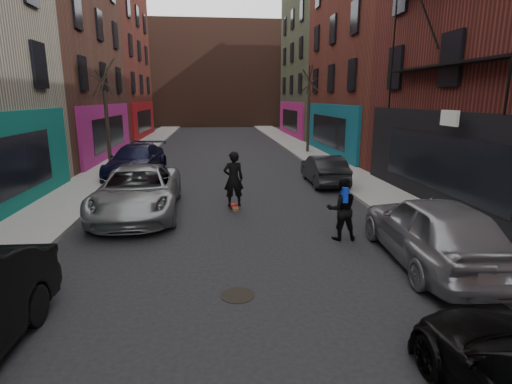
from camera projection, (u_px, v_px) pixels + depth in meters
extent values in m
cube|color=gray|center=(146.00, 145.00, 33.48)|extent=(2.50, 84.00, 0.13)
cube|color=gray|center=(292.00, 143.00, 34.78)|extent=(2.50, 84.00, 0.13)
cube|color=#4A2B1F|center=(490.00, 15.00, 20.15)|extent=(12.00, 56.00, 16.00)
cube|color=#47281E|center=(216.00, 76.00, 57.68)|extent=(40.00, 10.00, 14.00)
imported|color=gray|center=(138.00, 191.00, 13.69)|extent=(2.94, 5.97, 1.63)
imported|color=black|center=(136.00, 161.00, 20.38)|extent=(2.80, 5.71, 1.60)
imported|color=gray|center=(433.00, 230.00, 9.54)|extent=(2.36, 5.17, 1.72)
imported|color=black|center=(324.00, 170.00, 18.54)|extent=(1.53, 4.14, 1.35)
cube|color=brown|center=(234.00, 207.00, 14.53)|extent=(0.33, 0.82, 0.10)
imported|color=black|center=(233.00, 179.00, 14.29)|extent=(0.79, 0.57, 2.00)
imported|color=black|center=(342.00, 209.00, 11.21)|extent=(0.88, 0.70, 1.77)
cube|color=#0E31C7|center=(344.00, 194.00, 10.92)|extent=(0.15, 0.30, 0.42)
cylinder|color=black|center=(238.00, 295.00, 8.16)|extent=(0.91, 0.91, 0.01)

